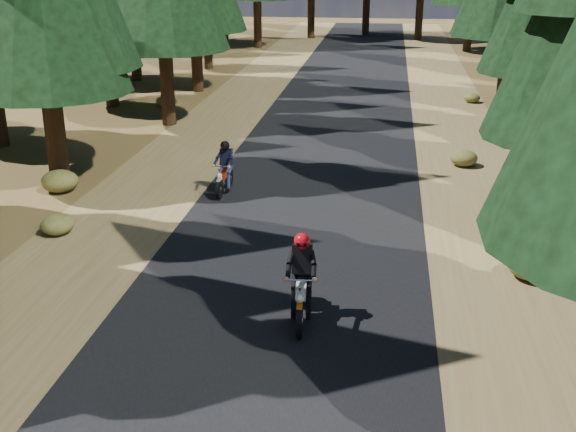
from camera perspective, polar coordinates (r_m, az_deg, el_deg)
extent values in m
plane|color=#4E391B|center=(14.29, -0.83, -6.22)|extent=(120.00, 120.00, 0.00)
cube|color=black|center=(18.85, 1.46, 0.56)|extent=(6.00, 100.00, 0.01)
cube|color=brown|center=(19.86, -11.84, 1.16)|extent=(3.20, 100.00, 0.01)
cube|color=brown|center=(18.93, 15.43, -0.12)|extent=(3.20, 100.00, 0.01)
cylinder|color=black|center=(21.26, -18.18, 9.30)|extent=(0.51, 0.51, 5.34)
cylinder|color=black|center=(18.07, 20.88, 5.80)|extent=(0.48, 0.48, 4.52)
cylinder|color=black|center=(22.07, -18.52, 11.07)|extent=(0.56, 0.56, 6.43)
cylinder|color=black|center=(28.01, -9.68, 12.87)|extent=(0.53, 0.53, 5.72)
cylinder|color=black|center=(27.47, 18.66, 10.68)|extent=(0.48, 0.48, 4.51)
cylinder|color=black|center=(31.88, -14.15, 14.03)|extent=(0.55, 0.55, 6.37)
cylinder|color=black|center=(34.74, -7.32, 14.34)|extent=(0.53, 0.53, 5.64)
cylinder|color=black|center=(32.92, 17.01, 13.48)|extent=(0.53, 0.53, 5.83)
cylinder|color=black|center=(38.24, -12.12, 14.46)|extent=(0.52, 0.52, 5.45)
cylinder|color=black|center=(41.54, -6.40, 14.50)|extent=(0.48, 0.48, 4.42)
cylinder|color=black|center=(41.68, 17.25, 14.70)|extent=(0.53, 0.53, 5.76)
cylinder|color=black|center=(47.60, -9.26, 15.31)|extent=(0.49, 0.49, 4.75)
cylinder|color=black|center=(37.85, -15.96, 14.82)|extent=(0.56, 0.56, 6.40)
cylinder|color=black|center=(49.99, 14.22, 15.93)|extent=(0.54, 0.54, 6.00)
cylinder|color=black|center=(51.00, -9.56, 16.10)|extent=(0.52, 0.52, 5.60)
cylinder|color=black|center=(49.98, 21.42, 15.18)|extent=(0.54, 0.54, 6.00)
ellipsoid|color=#474C1E|center=(31.62, -9.58, 8.93)|extent=(0.87, 0.87, 0.52)
ellipsoid|color=#474C1E|center=(21.12, -17.60, 2.65)|extent=(1.02, 1.02, 0.61)
ellipsoid|color=#474C1E|center=(19.34, 18.20, 0.91)|extent=(0.95, 0.95, 0.57)
ellipsoid|color=#474C1E|center=(17.99, -17.79, -0.67)|extent=(0.79, 0.79, 0.47)
ellipsoid|color=#474C1E|center=(29.29, 17.97, 7.40)|extent=(1.01, 1.01, 0.61)
ellipsoid|color=#474C1E|center=(33.18, 14.35, 9.03)|extent=(0.69, 0.69, 0.42)
ellipsoid|color=#474C1E|center=(23.23, 13.72, 4.47)|extent=(0.85, 0.85, 0.51)
ellipsoid|color=#474C1E|center=(15.67, 18.73, -3.67)|extent=(1.00, 1.00, 0.60)
cube|color=black|center=(12.88, 1.07, -3.85)|extent=(0.38, 0.25, 0.53)
sphere|color=#BE0711|center=(12.73, 1.09, -2.26)|extent=(0.32, 0.32, 0.30)
cube|color=black|center=(19.89, -5.09, 4.51)|extent=(0.33, 0.21, 0.47)
sphere|color=black|center=(19.80, -5.12, 5.46)|extent=(0.27, 0.27, 0.26)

